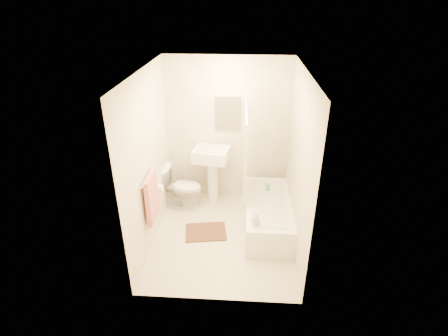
# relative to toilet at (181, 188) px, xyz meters

# --- Properties ---
(floor) EXTENTS (2.40, 2.40, 0.00)m
(floor) POSITION_rel_toilet_xyz_m (0.75, -0.76, -0.35)
(floor) COLOR beige
(floor) RESTS_ON ground
(ceiling) EXTENTS (2.40, 2.40, 0.00)m
(ceiling) POSITION_rel_toilet_xyz_m (0.75, -0.76, 2.05)
(ceiling) COLOR white
(ceiling) RESTS_ON ground
(wall_back) EXTENTS (2.00, 0.02, 2.40)m
(wall_back) POSITION_rel_toilet_xyz_m (0.75, 0.44, 0.85)
(wall_back) COLOR beige
(wall_back) RESTS_ON ground
(wall_left) EXTENTS (0.02, 2.40, 2.40)m
(wall_left) POSITION_rel_toilet_xyz_m (-0.25, -0.76, 0.85)
(wall_left) COLOR beige
(wall_left) RESTS_ON ground
(wall_right) EXTENTS (0.02, 2.40, 2.40)m
(wall_right) POSITION_rel_toilet_xyz_m (1.75, -0.76, 0.85)
(wall_right) COLOR beige
(wall_right) RESTS_ON ground
(mirror) EXTENTS (0.40, 0.03, 0.55)m
(mirror) POSITION_rel_toilet_xyz_m (0.75, 0.42, 1.15)
(mirror) COLOR white
(mirror) RESTS_ON wall_back
(curtain_rod) EXTENTS (0.03, 1.70, 0.03)m
(curtain_rod) POSITION_rel_toilet_xyz_m (1.05, -0.66, 1.65)
(curtain_rod) COLOR silver
(curtain_rod) RESTS_ON wall_back
(shower_curtain) EXTENTS (0.04, 0.80, 1.55)m
(shower_curtain) POSITION_rel_toilet_xyz_m (1.05, -0.26, 0.87)
(shower_curtain) COLOR silver
(shower_curtain) RESTS_ON curtain_rod
(towel_bar) EXTENTS (0.02, 0.60, 0.02)m
(towel_bar) POSITION_rel_toilet_xyz_m (-0.21, -1.01, 0.75)
(towel_bar) COLOR silver
(towel_bar) RESTS_ON wall_left
(towel) EXTENTS (0.06, 0.45, 0.66)m
(towel) POSITION_rel_toilet_xyz_m (-0.18, -1.01, 0.43)
(towel) COLOR #CC7266
(towel) RESTS_ON towel_bar
(toilet_paper) EXTENTS (0.11, 0.12, 0.12)m
(toilet_paper) POSITION_rel_toilet_xyz_m (-0.18, -0.64, 0.35)
(toilet_paper) COLOR white
(toilet_paper) RESTS_ON wall_left
(toilet) EXTENTS (0.77, 0.50, 0.71)m
(toilet) POSITION_rel_toilet_xyz_m (0.00, 0.00, 0.00)
(toilet) COLOR white
(toilet) RESTS_ON floor
(sink) EXTENTS (0.62, 0.53, 1.08)m
(sink) POSITION_rel_toilet_xyz_m (0.51, 0.19, 0.18)
(sink) COLOR white
(sink) RESTS_ON floor
(bathtub) EXTENTS (0.67, 1.53, 0.43)m
(bathtub) POSITION_rel_toilet_xyz_m (1.42, -0.46, -0.14)
(bathtub) COLOR white
(bathtub) RESTS_ON floor
(bath_mat) EXTENTS (0.66, 0.53, 0.02)m
(bath_mat) POSITION_rel_toilet_xyz_m (0.49, -0.70, -0.34)
(bath_mat) COLOR #4F291B
(bath_mat) RESTS_ON floor
(soap_bottle) EXTENTS (0.11, 0.11, 0.20)m
(soap_bottle) POSITION_rel_toilet_xyz_m (1.21, -1.05, 0.18)
(soap_bottle) COLOR silver
(soap_bottle) RESTS_ON bathtub
(scrub_brush) EXTENTS (0.06, 0.20, 0.04)m
(scrub_brush) POSITION_rel_toilet_xyz_m (1.42, -0.05, 0.10)
(scrub_brush) COLOR #3DAF67
(scrub_brush) RESTS_ON bathtub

